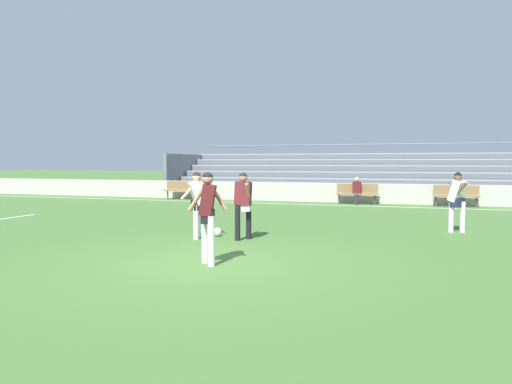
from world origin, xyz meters
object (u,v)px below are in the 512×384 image
bench_near_bin (182,188)px  bench_near_wall_gap (357,192)px  bleacher_stand (364,174)px  player_white_challenging (197,199)px  player_white_wide_right (457,197)px  spectator_seated (357,189)px  bench_far_right (456,194)px  player_dark_deep_cover (208,210)px  player_dark_on_ball (243,200)px  soccer_ball (217,232)px

bench_near_bin → bench_near_wall_gap: (8.59, 0.00, 0.00)m
bleacher_stand → bench_near_bin: bleacher_stand is taller
player_white_challenging → player_white_wide_right: size_ratio=1.01×
player_white_wide_right → bench_near_bin: bearing=147.1°
spectator_seated → player_white_challenging: size_ratio=0.74×
player_white_challenging → player_white_wide_right: 6.88m
bleacher_stand → player_white_wide_right: 12.10m
bench_far_right → player_dark_deep_cover: size_ratio=1.06×
player_dark_on_ball → player_white_wide_right: size_ratio=1.01×
bench_near_wall_gap → player_white_challenging: bearing=-103.9°
bench_near_bin → soccer_ball: (6.24, -10.42, -0.44)m
bench_near_bin → player_dark_on_ball: (7.05, -10.71, 0.42)m
player_white_wide_right → player_dark_on_ball: bearing=-149.8°
bench_near_wall_gap → player_dark_on_ball: bearing=-98.2°
bleacher_stand → player_dark_on_ball: 14.57m
bleacher_stand → bench_near_wall_gap: bleacher_stand is taller
player_white_challenging → player_white_wide_right: bearing=26.6°
player_dark_on_ball → player_white_wide_right: (5.01, 2.91, -0.01)m
bleacher_stand → player_dark_on_ball: bearing=-95.9°
bench_near_bin → spectator_seated: spectator_seated is taller
player_dark_on_ball → bench_near_wall_gap: bearing=81.8°
player_white_challenging → soccer_ball: bearing=53.4°
player_dark_on_ball → soccer_ball: size_ratio=7.38×
bench_far_right → bench_near_wall_gap: bearing=180.0°
player_dark_on_ball → soccer_ball: player_dark_on_ball is taller
player_white_challenging → player_dark_deep_cover: (1.47, -2.66, 0.05)m
bench_near_bin → player_dark_deep_cover: (7.37, -13.54, 0.47)m
bleacher_stand → soccer_ball: bearing=-99.2°
player_white_challenging → player_dark_deep_cover: bearing=-61.1°
bench_near_wall_gap → bench_far_right: size_ratio=1.00×
bleacher_stand → spectator_seated: bearing=-89.4°
player_dark_deep_cover → soccer_ball: size_ratio=7.71×
soccer_ball → player_white_wide_right: bearing=24.2°
bench_near_wall_gap → player_white_wide_right: bearing=-66.0°
bench_far_right → player_white_challenging: bearing=-121.9°
bleacher_stand → bench_far_right: bleacher_stand is taller
bench_near_bin → soccer_ball: bearing=-59.1°
bench_near_bin → bench_near_wall_gap: same height
player_dark_on_ball → player_dark_deep_cover: size_ratio=0.96×
bench_near_bin → player_white_wide_right: bearing=-32.9°
bench_near_bin → player_white_challenging: size_ratio=1.10×
bench_far_right → soccer_ball: 12.24m
bench_near_wall_gap → player_white_challenging: player_white_challenging is taller
player_dark_deep_cover → bench_near_wall_gap: bearing=84.9°
bleacher_stand → player_white_challenging: bearing=-100.2°
bench_near_bin → bleacher_stand: bearing=23.8°
bench_near_bin → soccer_ball: 12.15m
player_white_challenging → player_dark_on_ball: (1.15, 0.16, -0.00)m
bleacher_stand → soccer_ball: 14.42m
bleacher_stand → bench_near_wall_gap: bearing=-89.3°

